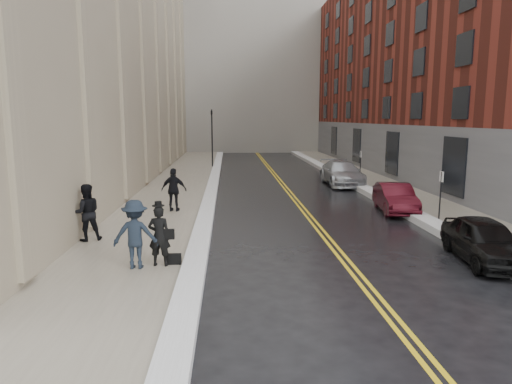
{
  "coord_description": "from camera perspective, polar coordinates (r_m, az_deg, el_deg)",
  "views": [
    {
      "loc": [
        -1.16,
        -10.75,
        4.47
      ],
      "look_at": [
        -0.1,
        6.83,
        1.6
      ],
      "focal_mm": 32.0,
      "sensor_mm": 36.0,
      "label": 1
    }
  ],
  "objects": [
    {
      "name": "pedestrian_c",
      "position": [
        21.55,
        -10.22,
        0.27
      ],
      "size": [
        1.24,
        0.66,
        2.02
      ],
      "primitive_type": "imported",
      "rotation": [
        0.0,
        0.0,
        3.0
      ],
      "color": "black",
      "rests_on": "sidewalk_left"
    },
    {
      "name": "tower_far_right",
      "position": [
        80.17,
        8.11,
        21.81
      ],
      "size": [
        22.0,
        18.0,
        44.0
      ],
      "primitive_type": "cube",
      "color": "slate",
      "rests_on": "ground"
    },
    {
      "name": "traffic_signal",
      "position": [
        40.8,
        -5.52,
        7.27
      ],
      "size": [
        0.18,
        0.15,
        5.2
      ],
      "color": "black",
      "rests_on": "ground"
    },
    {
      "name": "car_maroon",
      "position": [
        22.83,
        17.0,
        -0.7
      ],
      "size": [
        1.95,
        4.28,
        1.36
      ],
      "primitive_type": "imported",
      "rotation": [
        0.0,
        0.0,
        -0.13
      ],
      "color": "#420B15",
      "rests_on": "ground"
    },
    {
      "name": "building_right",
      "position": [
        38.83,
        26.26,
        15.04
      ],
      "size": [
        14.0,
        50.0,
        18.0
      ],
      "primitive_type": "cube",
      "color": "maroon",
      "rests_on": "ground"
    },
    {
      "name": "lane_stripe_a",
      "position": [
        27.35,
        4.03,
        -0.16
      ],
      "size": [
        0.12,
        64.0,
        0.01
      ],
      "primitive_type": "cube",
      "color": "gold",
      "rests_on": "ground"
    },
    {
      "name": "car_black",
      "position": [
        15.99,
        26.65,
        -5.41
      ],
      "size": [
        2.13,
        4.25,
        1.39
      ],
      "primitive_type": "imported",
      "rotation": [
        0.0,
        0.0,
        -0.12
      ],
      "color": "black",
      "rests_on": "ground"
    },
    {
      "name": "parking_sign_near",
      "position": [
        21.06,
        22.08,
        0.07
      ],
      "size": [
        0.06,
        0.35,
        2.23
      ],
      "color": "black",
      "rests_on": "ground"
    },
    {
      "name": "pedestrian_b",
      "position": [
        13.65,
        -14.84,
        -5.13
      ],
      "size": [
        1.3,
        0.75,
        2.01
      ],
      "primitive_type": "imported",
      "rotation": [
        0.0,
        0.0,
        3.14
      ],
      "color": "black",
      "rests_on": "sidewalk_left"
    },
    {
      "name": "lane_stripe_b",
      "position": [
        27.38,
        4.53,
        -0.16
      ],
      "size": [
        0.12,
        64.0,
        0.01
      ],
      "primitive_type": "cube",
      "color": "gold",
      "rests_on": "ground"
    },
    {
      "name": "pedestrian_main",
      "position": [
        13.71,
        -11.99,
        -5.4
      ],
      "size": [
        0.7,
        0.5,
        1.8
      ],
      "primitive_type": "imported",
      "rotation": [
        0.0,
        0.0,
        3.04
      ],
      "color": "black",
      "rests_on": "sidewalk_left"
    },
    {
      "name": "snow_ridge_left",
      "position": [
        27.12,
        -5.61,
        0.01
      ],
      "size": [
        0.7,
        60.8,
        0.26
      ],
      "primitive_type": "cube",
      "color": "white",
      "rests_on": "ground"
    },
    {
      "name": "car_silver_far",
      "position": [
        31.54,
        11.19,
        2.15
      ],
      "size": [
        2.75,
        4.99,
        1.32
      ],
      "primitive_type": "imported",
      "rotation": [
        0.0,
        0.0,
        -0.12
      ],
      "color": "#ABAEB3",
      "rests_on": "ground"
    },
    {
      "name": "snow_ridge_right",
      "position": [
        28.34,
        13.64,
        0.23
      ],
      "size": [
        0.85,
        60.8,
        0.3
      ],
      "primitive_type": "cube",
      "color": "white",
      "rests_on": "ground"
    },
    {
      "name": "pedestrian_a",
      "position": [
        17.2,
        -20.44,
        -2.41
      ],
      "size": [
        1.21,
        1.09,
        2.03
      ],
      "primitive_type": "imported",
      "rotation": [
        0.0,
        0.0,
        3.53
      ],
      "color": "black",
      "rests_on": "sidewalk_left"
    },
    {
      "name": "sidewalk_left",
      "position": [
        27.31,
        -10.43,
        -0.16
      ],
      "size": [
        4.0,
        64.0,
        0.15
      ],
      "primitive_type": "cube",
      "color": "gray",
      "rests_on": "ground"
    },
    {
      "name": "ground",
      "position": [
        11.7,
        2.57,
        -13.22
      ],
      "size": [
        160.0,
        160.0,
        0.0
      ],
      "primitive_type": "plane",
      "color": "black",
      "rests_on": "ground"
    },
    {
      "name": "car_silver_near",
      "position": [
        31.17,
        10.66,
        2.33
      ],
      "size": [
        2.29,
        5.5,
        1.59
      ],
      "primitive_type": "imported",
      "rotation": [
        0.0,
        0.0,
        -0.01
      ],
      "color": "#ACAEB4",
      "rests_on": "ground"
    },
    {
      "name": "parking_sign_far",
      "position": [
        32.21,
        12.92,
        3.48
      ],
      "size": [
        0.06,
        0.35,
        2.23
      ],
      "color": "black",
      "rests_on": "ground"
    },
    {
      "name": "sidewalk_right",
      "position": [
        28.95,
        17.13,
        0.11
      ],
      "size": [
        3.0,
        64.0,
        0.15
      ],
      "primitive_type": "cube",
      "color": "gray",
      "rests_on": "ground"
    }
  ]
}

